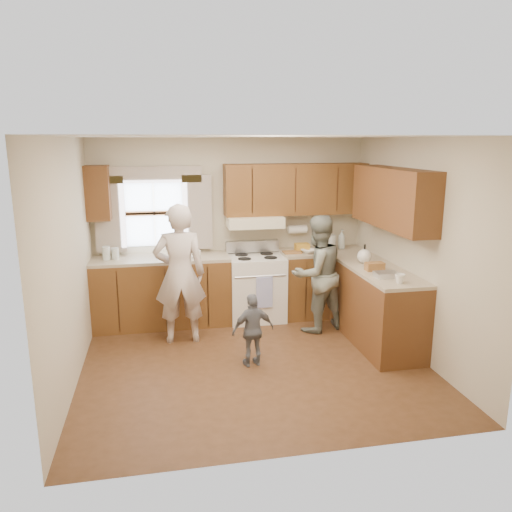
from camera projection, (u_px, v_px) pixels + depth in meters
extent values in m
plane|color=#442915|center=(254.00, 363.00, 5.66)|extent=(3.80, 3.80, 0.00)
plane|color=white|center=(254.00, 137.00, 5.09)|extent=(3.80, 3.80, 0.00)
plane|color=beige|center=(231.00, 228.00, 7.05)|extent=(3.80, 0.00, 3.80)
plane|color=beige|center=(299.00, 308.00, 3.70)|extent=(3.80, 0.00, 3.80)
plane|color=beige|center=(69.00, 264.00, 5.02)|extent=(0.00, 3.50, 3.50)
plane|color=beige|center=(416.00, 248.00, 5.73)|extent=(0.00, 3.50, 3.50)
cube|color=#4F2C10|center=(162.00, 293.00, 6.76)|extent=(1.82, 0.60, 0.90)
cube|color=#4F2C10|center=(323.00, 283.00, 7.19)|extent=(1.22, 0.60, 0.90)
cube|color=#3D250E|center=(376.00, 307.00, 6.17)|extent=(0.60, 1.65, 0.90)
cube|color=tan|center=(161.00, 259.00, 6.65)|extent=(1.82, 0.60, 0.04)
cube|color=tan|center=(324.00, 252.00, 7.08)|extent=(1.22, 0.60, 0.04)
cube|color=tan|center=(378.00, 270.00, 6.06)|extent=(0.60, 1.65, 0.04)
cube|color=#4F2C10|center=(296.00, 189.00, 6.94)|extent=(2.00, 0.33, 0.70)
cube|color=#3D250E|center=(98.00, 193.00, 6.44)|extent=(0.30, 0.33, 0.70)
cube|color=#3D250E|center=(393.00, 198.00, 5.89)|extent=(0.33, 1.65, 0.70)
cube|color=beige|center=(255.00, 221.00, 6.86)|extent=(0.76, 0.45, 0.15)
cube|color=silver|center=(154.00, 213.00, 6.78)|extent=(0.90, 0.03, 0.90)
cube|color=gold|center=(110.00, 215.00, 6.62)|extent=(0.40, 0.05, 1.02)
cube|color=gold|center=(197.00, 212.00, 6.84)|extent=(0.40, 0.05, 1.02)
cube|color=gold|center=(152.00, 175.00, 6.61)|extent=(1.30, 0.05, 0.22)
cylinder|color=white|center=(297.00, 229.00, 7.14)|extent=(0.27, 0.12, 0.12)
imported|color=silver|center=(196.00, 254.00, 6.60)|extent=(0.16, 0.16, 0.11)
imported|color=silver|center=(342.00, 239.00, 7.16)|extent=(0.12, 0.12, 0.28)
imported|color=silver|center=(309.00, 251.00, 6.90)|extent=(0.27, 0.27, 0.05)
imported|color=silver|center=(400.00, 279.00, 5.43)|extent=(0.12, 0.12, 0.10)
cylinder|color=silver|center=(106.00, 253.00, 6.49)|extent=(0.10, 0.10, 0.18)
cylinder|color=silver|center=(115.00, 254.00, 6.54)|extent=(0.10, 0.10, 0.15)
cube|color=olive|center=(292.00, 252.00, 6.91)|extent=(0.24, 0.18, 0.02)
cube|color=gold|center=(302.00, 247.00, 7.02)|extent=(0.20, 0.14, 0.11)
cylinder|color=silver|center=(322.00, 241.00, 7.06)|extent=(0.14, 0.14, 0.25)
cylinder|color=silver|center=(331.00, 243.00, 7.04)|extent=(0.12, 0.12, 0.22)
sphere|color=silver|center=(364.00, 256.00, 6.32)|extent=(0.18, 0.18, 0.18)
cube|color=olive|center=(375.00, 267.00, 5.97)|extent=(0.22, 0.12, 0.10)
cube|color=silver|center=(387.00, 275.00, 5.68)|extent=(0.26, 0.18, 0.06)
cube|color=silver|center=(256.00, 288.00, 6.98)|extent=(0.76, 0.64, 0.90)
cube|color=#B7B7BC|center=(252.00, 246.00, 7.11)|extent=(0.76, 0.10, 0.16)
cylinder|color=#B7B7BC|center=(260.00, 276.00, 6.62)|extent=(0.68, 0.03, 0.03)
cube|color=#4D55B3|center=(264.00, 292.00, 6.66)|extent=(0.22, 0.02, 0.42)
cylinder|color=black|center=(242.00, 255.00, 6.96)|extent=(0.18, 0.18, 0.01)
cylinder|color=black|center=(267.00, 254.00, 7.03)|extent=(0.18, 0.18, 0.01)
cylinder|color=black|center=(245.00, 259.00, 6.72)|extent=(0.18, 0.18, 0.01)
cylinder|color=black|center=(271.00, 258.00, 6.79)|extent=(0.18, 0.18, 0.01)
imported|color=beige|center=(180.00, 274.00, 6.10)|extent=(0.64, 0.42, 1.74)
imported|color=#2B4334|center=(317.00, 274.00, 6.49)|extent=(0.90, 0.80, 1.54)
imported|color=slate|center=(253.00, 330.00, 5.52)|extent=(0.52, 0.29, 0.83)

